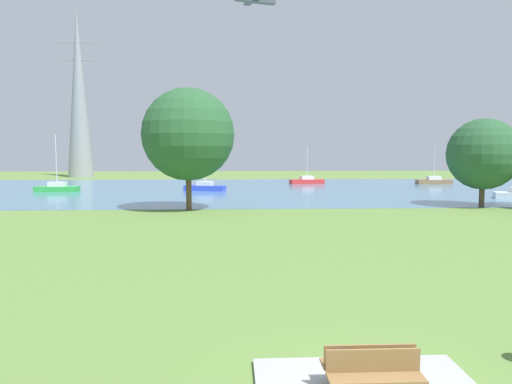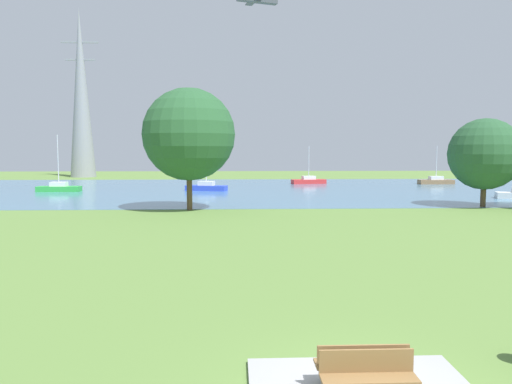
{
  "view_description": "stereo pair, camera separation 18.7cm",
  "coord_description": "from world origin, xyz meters",
  "px_view_note": "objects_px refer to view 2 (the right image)",
  "views": [
    {
      "loc": [
        -2.64,
        -8.87,
        4.73
      ],
      "look_at": [
        -1.19,
        21.12,
        2.15
      ],
      "focal_mm": 34.16,
      "sensor_mm": 36.0,
      "label": 1
    },
    {
      "loc": [
        -2.45,
        -8.88,
        4.73
      ],
      "look_at": [
        -1.19,
        21.12,
        2.15
      ],
      "focal_mm": 34.16,
      "sensor_mm": 36.0,
      "label": 2
    }
  ],
  "objects_px": {
    "sailboat_green": "(59,188)",
    "sailboat_brown": "(436,181)",
    "tree_east_far": "(189,134)",
    "tree_east_near": "(485,154)",
    "bench_facing_water": "(361,367)",
    "sailboat_red": "(309,181)",
    "bench_facing_inland": "(368,380)",
    "sailboat_blue": "(206,187)",
    "electricity_pylon": "(81,93)"
  },
  "relations": [
    {
      "from": "sailboat_green",
      "to": "sailboat_brown",
      "type": "height_order",
      "value": "sailboat_green"
    },
    {
      "from": "tree_east_far",
      "to": "tree_east_near",
      "type": "height_order",
      "value": "tree_east_far"
    },
    {
      "from": "bench_facing_water",
      "to": "sailboat_brown",
      "type": "bearing_deg",
      "value": 66.08
    },
    {
      "from": "sailboat_brown",
      "to": "tree_east_far",
      "type": "xyz_separation_m",
      "value": [
        -31.67,
        -28.31,
        5.52
      ]
    },
    {
      "from": "sailboat_red",
      "to": "sailboat_brown",
      "type": "height_order",
      "value": "sailboat_red"
    },
    {
      "from": "sailboat_brown",
      "to": "tree_east_near",
      "type": "height_order",
      "value": "tree_east_near"
    },
    {
      "from": "sailboat_green",
      "to": "sailboat_red",
      "type": "xyz_separation_m",
      "value": [
        30.55,
        11.84,
        -0.01
      ]
    },
    {
      "from": "bench_facing_inland",
      "to": "sailboat_blue",
      "type": "height_order",
      "value": "sailboat_blue"
    },
    {
      "from": "sailboat_green",
      "to": "sailboat_brown",
      "type": "bearing_deg",
      "value": 12.14
    },
    {
      "from": "sailboat_blue",
      "to": "electricity_pylon",
      "type": "xyz_separation_m",
      "value": [
        -23.6,
        30.6,
        14.24
      ]
    },
    {
      "from": "sailboat_brown",
      "to": "tree_east_near",
      "type": "bearing_deg",
      "value": -105.11
    },
    {
      "from": "bench_facing_water",
      "to": "tree_east_near",
      "type": "distance_m",
      "value": 35.74
    },
    {
      "from": "sailboat_blue",
      "to": "tree_east_far",
      "type": "bearing_deg",
      "value": -90.66
    },
    {
      "from": "sailboat_green",
      "to": "electricity_pylon",
      "type": "relative_size",
      "value": 0.22
    },
    {
      "from": "sailboat_brown",
      "to": "tree_east_far",
      "type": "height_order",
      "value": "tree_east_far"
    },
    {
      "from": "bench_facing_inland",
      "to": "sailboat_red",
      "type": "relative_size",
      "value": 0.34
    },
    {
      "from": "bench_facing_inland",
      "to": "electricity_pylon",
      "type": "distance_m",
      "value": 85.54
    },
    {
      "from": "sailboat_red",
      "to": "sailboat_brown",
      "type": "relative_size",
      "value": 1.0
    },
    {
      "from": "sailboat_brown",
      "to": "tree_east_near",
      "type": "relative_size",
      "value": 0.72
    },
    {
      "from": "sailboat_blue",
      "to": "bench_facing_water",
      "type": "bearing_deg",
      "value": -82.99
    },
    {
      "from": "sailboat_blue",
      "to": "tree_east_near",
      "type": "distance_m",
      "value": 30.01
    },
    {
      "from": "sailboat_red",
      "to": "sailboat_blue",
      "type": "distance_m",
      "value": 17.74
    },
    {
      "from": "bench_facing_inland",
      "to": "sailboat_blue",
      "type": "xyz_separation_m",
      "value": [
        -5.89,
        48.43,
        -0.01
      ]
    },
    {
      "from": "bench_facing_water",
      "to": "sailboat_blue",
      "type": "height_order",
      "value": "sailboat_blue"
    },
    {
      "from": "bench_facing_water",
      "to": "tree_east_near",
      "type": "height_order",
      "value": "tree_east_near"
    },
    {
      "from": "sailboat_green",
      "to": "electricity_pylon",
      "type": "xyz_separation_m",
      "value": [
        -6.8,
        31.23,
        14.23
      ]
    },
    {
      "from": "sailboat_brown",
      "to": "sailboat_blue",
      "type": "xyz_separation_m",
      "value": [
        -31.45,
        -9.74,
        0.01
      ]
    },
    {
      "from": "sailboat_blue",
      "to": "electricity_pylon",
      "type": "distance_m",
      "value": 41.18
    },
    {
      "from": "tree_east_near",
      "to": "sailboat_brown",
      "type": "bearing_deg",
      "value": 74.89
    },
    {
      "from": "bench_facing_inland",
      "to": "tree_east_near",
      "type": "distance_m",
      "value": 36.2
    },
    {
      "from": "sailboat_red",
      "to": "tree_east_near",
      "type": "bearing_deg",
      "value": -70.08
    },
    {
      "from": "bench_facing_water",
      "to": "sailboat_brown",
      "type": "relative_size",
      "value": 0.34
    },
    {
      "from": "tree_east_far",
      "to": "tree_east_near",
      "type": "xyz_separation_m",
      "value": [
        24.34,
        1.17,
        -1.55
      ]
    },
    {
      "from": "bench_facing_water",
      "to": "sailboat_green",
      "type": "relative_size",
      "value": 0.28
    },
    {
      "from": "sailboat_brown",
      "to": "electricity_pylon",
      "type": "relative_size",
      "value": 0.18
    },
    {
      "from": "sailboat_green",
      "to": "sailboat_red",
      "type": "height_order",
      "value": "sailboat_green"
    },
    {
      "from": "sailboat_red",
      "to": "sailboat_blue",
      "type": "height_order",
      "value": "sailboat_blue"
    },
    {
      "from": "sailboat_brown",
      "to": "electricity_pylon",
      "type": "distance_m",
      "value": 60.57
    },
    {
      "from": "bench_facing_water",
      "to": "bench_facing_inland",
      "type": "height_order",
      "value": "same"
    },
    {
      "from": "bench_facing_water",
      "to": "sailboat_brown",
      "type": "height_order",
      "value": "sailboat_brown"
    },
    {
      "from": "sailboat_brown",
      "to": "tree_east_far",
      "type": "relative_size",
      "value": 0.55
    },
    {
      "from": "sailboat_green",
      "to": "sailboat_red",
      "type": "bearing_deg",
      "value": 21.18
    },
    {
      "from": "bench_facing_inland",
      "to": "tree_east_near",
      "type": "bearing_deg",
      "value": 59.56
    },
    {
      "from": "tree_east_near",
      "to": "electricity_pylon",
      "type": "height_order",
      "value": "electricity_pylon"
    },
    {
      "from": "bench_facing_inland",
      "to": "tree_east_near",
      "type": "xyz_separation_m",
      "value": [
        18.23,
        31.03,
        3.94
      ]
    },
    {
      "from": "sailboat_brown",
      "to": "tree_east_near",
      "type": "distance_m",
      "value": 28.4
    },
    {
      "from": "sailboat_red",
      "to": "sailboat_brown",
      "type": "xyz_separation_m",
      "value": [
        17.7,
        -1.46,
        -0.0
      ]
    },
    {
      "from": "bench_facing_inland",
      "to": "sailboat_blue",
      "type": "relative_size",
      "value": 0.28
    },
    {
      "from": "bench_facing_water",
      "to": "sailboat_brown",
      "type": "xyz_separation_m",
      "value": [
        25.57,
        57.64,
        -0.02
      ]
    },
    {
      "from": "tree_east_near",
      "to": "sailboat_red",
      "type": "bearing_deg",
      "value": 109.92
    }
  ]
}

